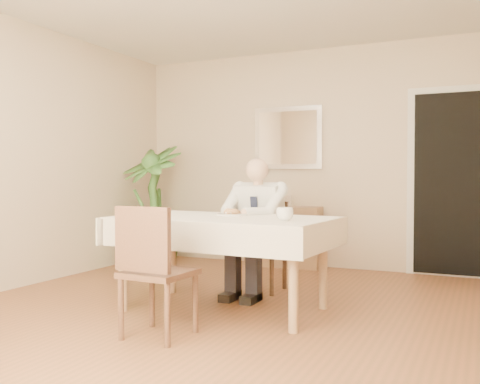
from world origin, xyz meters
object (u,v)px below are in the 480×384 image
at_px(seated_man, 253,219).
at_px(potted_palm, 151,205).
at_px(chair_near, 152,265).
at_px(dining_table, 224,227).
at_px(chair_far, 265,240).
at_px(sideboard, 283,236).
at_px(coffee_mug, 285,214).

distance_m(seated_man, potted_palm, 2.09).
bearing_deg(chair_near, seated_man, 90.23).
height_order(dining_table, chair_far, chair_far).
xyz_separation_m(seated_man, potted_palm, (-1.81, 1.04, 0.04)).
height_order(chair_near, seated_man, seated_man).
relative_size(dining_table, chair_far, 2.12).
bearing_deg(potted_palm, sideboard, 19.32).
distance_m(chair_far, potted_palm, 1.98).
relative_size(chair_far, coffee_mug, 6.69).
height_order(dining_table, chair_near, chair_near).
height_order(sideboard, potted_palm, potted_palm).
xyz_separation_m(chair_near, seated_man, (0.08, 1.50, 0.19)).
distance_m(chair_far, chair_near, 1.78).
bearing_deg(chair_near, coffee_mug, 52.51).
relative_size(dining_table, chair_near, 2.00).
bearing_deg(coffee_mug, sideboard, 110.27).
height_order(chair_far, sideboard, chair_far).
height_order(dining_table, sideboard, dining_table).
distance_m(chair_near, sideboard, 3.09).
xyz_separation_m(chair_near, potted_palm, (-1.73, 2.54, 0.23)).
bearing_deg(dining_table, chair_far, 93.40).
bearing_deg(potted_palm, chair_near, -55.72).
bearing_deg(sideboard, chair_far, -79.39).
distance_m(chair_far, coffee_mug, 1.22).
bearing_deg(coffee_mug, seated_man, 127.75).
xyz_separation_m(chair_near, sideboard, (-0.20, 3.08, -0.14)).
distance_m(chair_near, potted_palm, 3.08).
bearing_deg(sideboard, potted_palm, -162.33).
relative_size(chair_far, seated_man, 0.67).
bearing_deg(dining_table, seated_man, 93.40).
relative_size(coffee_mug, sideboard, 0.14).
height_order(seated_man, coffee_mug, seated_man).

